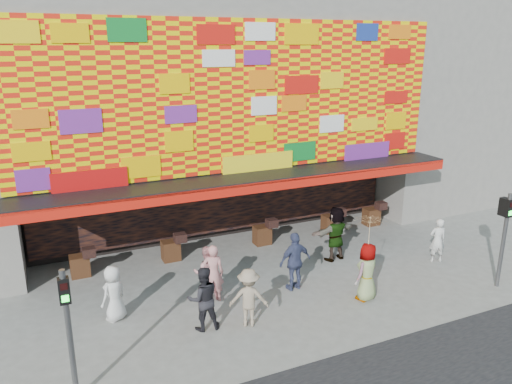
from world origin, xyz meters
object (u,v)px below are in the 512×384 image
ped_c (203,299)px  parasol (370,231)px  signal_right (505,230)px  ped_e (295,261)px  ped_a (114,293)px  ped_h (438,240)px  ped_f (336,234)px  ped_g (367,272)px  ped_b (213,273)px  ped_d (249,298)px  signal_left (68,321)px  ped_i (207,272)px

ped_c → parasol: parasol is taller
signal_right → ped_e: bearing=157.2°
ped_a → ped_h: bearing=141.4°
signal_right → ped_h: bearing=100.4°
ped_a → ped_f: bearing=151.8°
ped_g → parasol: 1.27m
ped_b → parasol: bearing=173.1°
ped_d → ped_e: ped_e is taller
ped_b → ped_g: size_ratio=1.00×
signal_left → ped_i: 5.09m
ped_i → signal_left: bearing=55.5°
ped_b → ped_d: bearing=120.5°
signal_right → ped_i: 9.02m
ped_e → ped_g: bearing=132.9°
ped_a → parasol: parasol is taller
ped_a → ped_b: ped_b is taller
parasol → ped_d: bearing=177.8°
signal_left → ped_e: (6.58, 2.44, -0.94)m
ped_b → ped_g: bearing=173.1°
signal_left → ped_h: 12.25m
ped_e → signal_right: bearing=151.8°
ped_d → ped_h: size_ratio=1.04×
ped_b → ped_d: 1.69m
ped_c → ped_e: size_ratio=0.95×
ped_b → ped_f: bearing=-151.9°
ped_b → parasol: size_ratio=0.95×
signal_left → ped_c: (3.34, 1.49, -0.99)m
ped_d → signal_right: bearing=-163.6°
ped_d → ped_f: size_ratio=0.84×
ped_a → ped_h: 10.73m
ped_a → ped_g: 7.14m
signal_left → ped_b: signal_left is taller
signal_left → ped_i: signal_left is taller
ped_b → ped_i: (-0.11, 0.22, -0.05)m
signal_left → ped_d: signal_left is taller
ped_e → ped_f: (2.33, 1.34, 0.04)m
ped_c → ped_d: size_ratio=1.08×
ped_e → parasol: 2.47m
signal_left → ped_c: 3.78m
signal_right → ped_e: (-5.82, 2.44, -0.94)m
ped_f → ped_g: ped_f is taller
ped_d → ped_i: size_ratio=0.98×
ped_b → ped_d: (0.41, -1.64, -0.06)m
ped_e → ped_i: 2.68m
signal_left → ped_a: signal_left is taller
ped_h → signal_right: bearing=117.5°
signal_right → ped_c: bearing=170.7°
ped_a → ped_e: (5.29, -0.47, 0.13)m
ped_a → parasol: 7.27m
ped_f → ped_h: 3.48m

